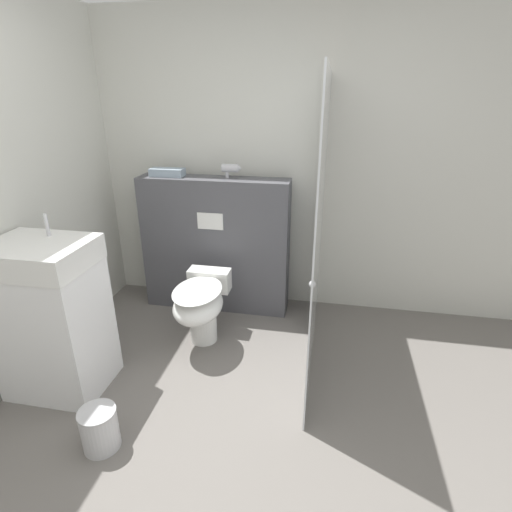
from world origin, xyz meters
TOP-DOWN VIEW (x-y plane):
  - ground_plane at (0.00, 0.00)m, footprint 12.00×12.00m
  - wall_back at (0.00, 2.06)m, footprint 8.00×0.06m
  - partition_panel at (-0.51, 1.82)m, footprint 1.29×0.26m
  - shower_glass at (0.40, 1.24)m, footprint 0.04×1.58m
  - toilet at (-0.47, 1.21)m, footprint 0.36×0.63m
  - sink_vanity at (-1.24, 0.56)m, footprint 0.61×0.48m
  - hair_drier at (-0.36, 1.84)m, footprint 0.16×0.07m
  - folded_towel at (-0.91, 1.82)m, footprint 0.28×0.13m
  - waste_bin at (-0.71, 0.13)m, footprint 0.21×0.21m

SIDE VIEW (x-z plane):
  - ground_plane at x=0.00m, z-range 0.00..0.00m
  - waste_bin at x=-0.71m, z-range 0.00..0.25m
  - toilet at x=-0.47m, z-range 0.08..0.60m
  - sink_vanity at x=-1.24m, z-range -0.07..1.10m
  - partition_panel at x=-0.51m, z-range 0.00..1.19m
  - shower_glass at x=0.40m, z-range 0.00..1.99m
  - folded_towel at x=-0.91m, z-range 1.19..1.26m
  - wall_back at x=0.00m, z-range 0.00..2.50m
  - hair_drier at x=-0.36m, z-range 1.21..1.33m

